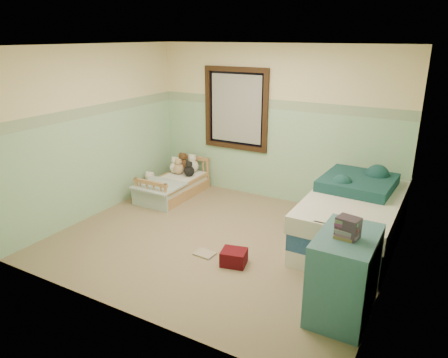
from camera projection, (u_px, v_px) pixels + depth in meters
The scene contains 29 objects.
floor at pixel (219, 241), 5.63m from camera, with size 4.20×3.60×0.02m, color #736347.
ceiling at pixel (219, 44), 4.81m from camera, with size 4.20×3.60×0.02m, color white.
wall_back at pixel (275, 125), 6.70m from camera, with size 4.20×0.04×2.50m, color beige.
wall_front at pixel (118, 196), 3.74m from camera, with size 4.20×0.04×2.50m, color beige.
wall_left at pixel (97, 132), 6.20m from camera, with size 0.04×3.60×2.50m, color beige.
wall_right at pixel (398, 177), 4.24m from camera, with size 0.04×3.60×2.50m, color beige.
wainscot_mint at pixel (274, 155), 6.85m from camera, with size 4.20×0.01×1.50m, color #A0BFA2.
border_strip at pixel (276, 104), 6.58m from camera, with size 4.20×0.01×0.15m, color #467149.
window_frame at pixel (236, 109), 6.93m from camera, with size 1.16×0.06×1.36m, color black.
window_blinds at pixel (236, 109), 6.93m from camera, with size 0.92×0.01×1.12m, color #B9B9B2.
toddler_bed_frame at pixel (174, 191), 7.16m from camera, with size 0.65×1.30×0.17m, color #A67149.
toddler_mattress at pixel (174, 183), 7.12m from camera, with size 0.59×1.24×0.12m, color white.
patchwork_quilt at pixel (159, 186), 6.76m from camera, with size 0.70×0.65×0.03m, color #70A2C3.
plush_bed_brown at pixel (183, 164), 7.54m from camera, with size 0.22×0.22×0.22m, color brown.
plush_bed_white at pixel (192, 166), 7.45m from camera, with size 0.22×0.22×0.22m, color silver.
plush_bed_tan at pixel (178, 169), 7.34m from camera, with size 0.19×0.19×0.19m, color tan.
plush_bed_dark at pixel (189, 171), 7.24m from camera, with size 0.18×0.18×0.18m, color black.
plush_floor_cream at pixel (150, 185), 7.28m from camera, with size 0.26×0.26×0.26m, color white.
plush_floor_tan at pixel (142, 193), 7.01m from camera, with size 0.22×0.22×0.22m, color tan.
twin_bed_frame at pixel (352, 233), 5.57m from camera, with size 1.06×2.12×0.22m, color silver.
twin_boxspring at pixel (353, 218), 5.50m from camera, with size 1.06×2.12×0.22m, color navy.
twin_mattress at pixel (355, 203), 5.43m from camera, with size 1.10×2.17×0.22m, color beige.
teal_blanket at pixel (358, 182), 5.64m from camera, with size 0.90×0.96×0.14m, color #153F3D.
dresser at pixel (344, 275), 4.03m from camera, with size 0.53×0.85×0.85m, color #3A6A6D.
book_stack at pixel (348, 228), 3.81m from camera, with size 0.20×0.16×0.20m, color #48292F.
red_pillow at pixel (234, 257), 5.01m from camera, with size 0.29×0.26×0.18m, color maroon.
floor_book at pixel (205, 254), 5.25m from camera, with size 0.25×0.19×0.02m, color yellow.
extra_plush_0 at pixel (175, 168), 7.40m from camera, with size 0.20×0.20×0.20m, color white.
extra_plush_1 at pixel (192, 168), 7.43m from camera, with size 0.17×0.17×0.17m, color silver.
Camera 1 is at (2.54, -4.37, 2.62)m, focal length 33.53 mm.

